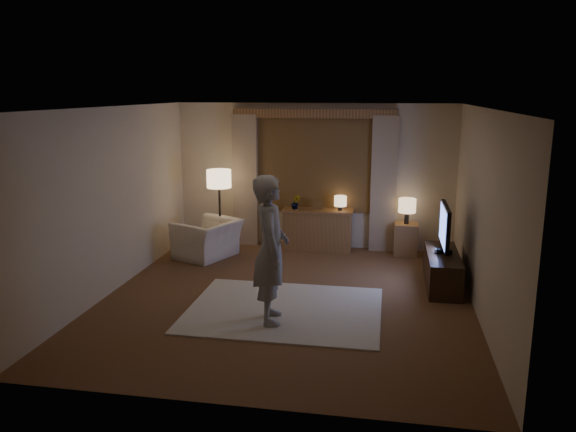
% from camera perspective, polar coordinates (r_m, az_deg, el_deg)
% --- Properties ---
extents(room, '(5.04, 5.54, 2.64)m').
position_cam_1_polar(room, '(7.96, 0.52, 1.93)').
color(room, brown).
rests_on(room, ground).
extents(rug, '(2.50, 2.00, 0.02)m').
position_cam_1_polar(rug, '(7.44, -0.38, -9.49)').
color(rug, beige).
rests_on(rug, floor).
extents(sideboard, '(1.20, 0.40, 0.70)m').
position_cam_1_polar(sideboard, '(10.09, 3.02, -1.51)').
color(sideboard, brown).
rests_on(sideboard, floor).
extents(picture_frame, '(0.16, 0.02, 0.20)m').
position_cam_1_polar(picture_frame, '(9.99, 3.04, 0.99)').
color(picture_frame, brown).
rests_on(picture_frame, sideboard).
extents(plant, '(0.17, 0.13, 0.30)m').
position_cam_1_polar(plant, '(10.03, 0.78, 1.35)').
color(plant, '#999999').
rests_on(plant, sideboard).
extents(table_lamp_sideboard, '(0.22, 0.22, 0.30)m').
position_cam_1_polar(table_lamp_sideboard, '(9.93, 5.34, 1.46)').
color(table_lamp_sideboard, black).
rests_on(table_lamp_sideboard, sideboard).
extents(floor_lamp, '(0.43, 0.43, 1.47)m').
position_cam_1_polar(floor_lamp, '(9.88, -7.02, 3.32)').
color(floor_lamp, black).
rests_on(floor_lamp, floor).
extents(armchair, '(1.19, 1.25, 0.65)m').
position_cam_1_polar(armchair, '(9.73, -8.17, -2.32)').
color(armchair, '#EEE2C4').
rests_on(armchair, floor).
extents(side_table, '(0.40, 0.40, 0.56)m').
position_cam_1_polar(side_table, '(9.99, 11.86, -2.32)').
color(side_table, brown).
rests_on(side_table, floor).
extents(table_lamp_side, '(0.30, 0.30, 0.44)m').
position_cam_1_polar(table_lamp_side, '(9.86, 12.01, 0.98)').
color(table_lamp_side, black).
rests_on(table_lamp_side, side_table).
extents(tv_stand, '(0.45, 1.40, 0.50)m').
position_cam_1_polar(tv_stand, '(8.54, 15.39, -5.29)').
color(tv_stand, black).
rests_on(tv_stand, floor).
extents(tv, '(0.24, 0.99, 0.71)m').
position_cam_1_polar(tv, '(8.37, 15.64, -1.10)').
color(tv, black).
rests_on(tv, tv_stand).
extents(person, '(0.57, 0.75, 1.83)m').
position_cam_1_polar(person, '(6.80, -1.76, -3.42)').
color(person, gray).
rests_on(person, rug).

